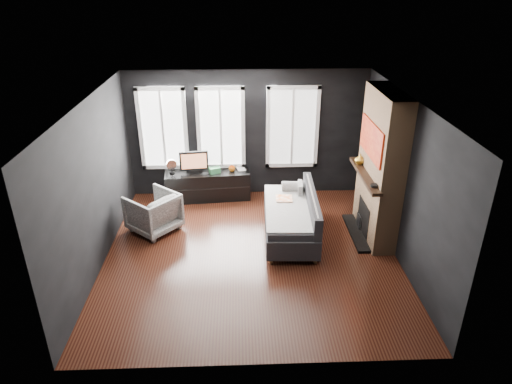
{
  "coord_description": "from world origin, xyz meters",
  "views": [
    {
      "loc": [
        -0.17,
        -6.7,
        4.42
      ],
      "look_at": [
        0.1,
        0.3,
        1.05
      ],
      "focal_mm": 32.0,
      "sensor_mm": 36.0,
      "label": 1
    }
  ],
  "objects_px": {
    "mug": "(232,168)",
    "armchair": "(153,210)",
    "media_console": "(208,185)",
    "monitor": "(194,161)",
    "book": "(237,165)",
    "mantel_vase": "(360,159)",
    "sofa": "(290,215)"
  },
  "relations": [
    {
      "from": "sofa",
      "to": "monitor",
      "type": "height_order",
      "value": "monitor"
    },
    {
      "from": "armchair",
      "to": "mug",
      "type": "bearing_deg",
      "value": 173.89
    },
    {
      "from": "media_console",
      "to": "mug",
      "type": "distance_m",
      "value": 0.64
    },
    {
      "from": "sofa",
      "to": "mantel_vase",
      "type": "xyz_separation_m",
      "value": [
        1.31,
        0.45,
        0.89
      ]
    },
    {
      "from": "sofa",
      "to": "mug",
      "type": "height_order",
      "value": "sofa"
    },
    {
      "from": "media_console",
      "to": "book",
      "type": "relative_size",
      "value": 7.76
    },
    {
      "from": "sofa",
      "to": "book",
      "type": "xyz_separation_m",
      "value": [
        -0.96,
        1.73,
        0.29
      ]
    },
    {
      "from": "media_console",
      "to": "sofa",
      "type": "bearing_deg",
      "value": -50.81
    },
    {
      "from": "armchair",
      "to": "mug",
      "type": "xyz_separation_m",
      "value": [
        1.47,
        1.36,
        0.26
      ]
    },
    {
      "from": "sofa",
      "to": "armchair",
      "type": "distance_m",
      "value": 2.56
    },
    {
      "from": "book",
      "to": "armchair",
      "type": "bearing_deg",
      "value": -137.91
    },
    {
      "from": "book",
      "to": "mantel_vase",
      "type": "distance_m",
      "value": 2.68
    },
    {
      "from": "book",
      "to": "monitor",
      "type": "bearing_deg",
      "value": -171.96
    },
    {
      "from": "armchair",
      "to": "book",
      "type": "distance_m",
      "value": 2.16
    },
    {
      "from": "media_console",
      "to": "book",
      "type": "xyz_separation_m",
      "value": [
        0.64,
        0.09,
        0.42
      ]
    },
    {
      "from": "media_console",
      "to": "monitor",
      "type": "relative_size",
      "value": 2.94
    },
    {
      "from": "book",
      "to": "mantel_vase",
      "type": "relative_size",
      "value": 1.15
    },
    {
      "from": "sofa",
      "to": "monitor",
      "type": "xyz_separation_m",
      "value": [
        -1.86,
        1.6,
        0.45
      ]
    },
    {
      "from": "media_console",
      "to": "mantel_vase",
      "type": "bearing_deg",
      "value": -27.33
    },
    {
      "from": "mug",
      "to": "book",
      "type": "relative_size",
      "value": 0.58
    },
    {
      "from": "book",
      "to": "mantel_vase",
      "type": "xyz_separation_m",
      "value": [
        2.27,
        -1.28,
        0.6
      ]
    },
    {
      "from": "monitor",
      "to": "mantel_vase",
      "type": "height_order",
      "value": "mantel_vase"
    },
    {
      "from": "armchair",
      "to": "book",
      "type": "xyz_separation_m",
      "value": [
        1.58,
        1.43,
        0.31
      ]
    },
    {
      "from": "armchair",
      "to": "monitor",
      "type": "xyz_separation_m",
      "value": [
        0.68,
        1.3,
        0.47
      ]
    },
    {
      "from": "monitor",
      "to": "book",
      "type": "relative_size",
      "value": 2.64
    },
    {
      "from": "monitor",
      "to": "mantel_vase",
      "type": "xyz_separation_m",
      "value": [
        3.18,
        -1.15,
        0.44
      ]
    },
    {
      "from": "armchair",
      "to": "sofa",
      "type": "bearing_deg",
      "value": 124.37
    },
    {
      "from": "armchair",
      "to": "media_console",
      "type": "bearing_deg",
      "value": -174.11
    },
    {
      "from": "mug",
      "to": "armchair",
      "type": "bearing_deg",
      "value": -137.2
    },
    {
      "from": "media_console",
      "to": "monitor",
      "type": "distance_m",
      "value": 0.64
    },
    {
      "from": "monitor",
      "to": "mug",
      "type": "relative_size",
      "value": 4.54
    },
    {
      "from": "sofa",
      "to": "mug",
      "type": "bearing_deg",
      "value": 125.28
    }
  ]
}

